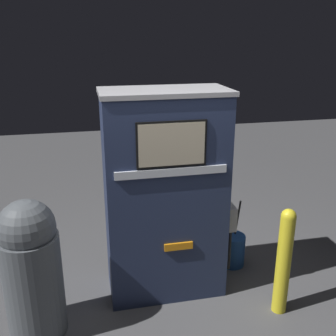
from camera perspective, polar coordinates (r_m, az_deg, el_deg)
name	(u,v)px	position (r m, az deg, el deg)	size (l,w,h in m)	color
ground_plane	(171,303)	(3.89, 0.45, -19.05)	(14.00, 14.00, 0.00)	#4C4C4F
gas_pump	(165,196)	(3.62, -0.41, -4.08)	(1.18, 0.58, 1.95)	#232D4C
safety_bollard	(284,259)	(3.66, 16.46, -12.61)	(0.13, 0.13, 1.01)	yellow
trash_bin	(32,268)	(3.43, -19.18, -13.56)	(0.48, 0.48, 1.20)	#51565B
squeegee_bucket	(232,250)	(4.40, 9.30, -11.61)	(0.27, 0.27, 0.77)	#1E478C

